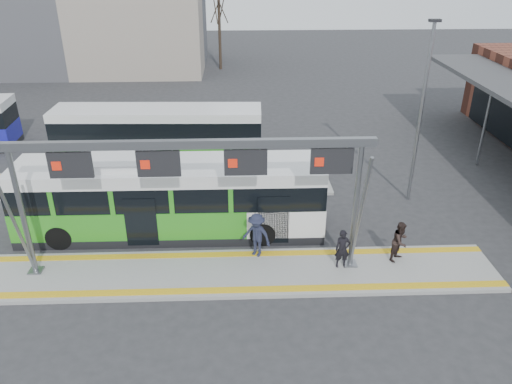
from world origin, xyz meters
TOP-DOWN VIEW (x-y plane):
  - ground at (0.00, 0.00)m, footprint 120.00×120.00m
  - platform_main at (0.00, 0.00)m, footprint 22.00×3.00m
  - platform_second at (-4.00, 8.00)m, footprint 20.00×3.00m
  - tactile_main at (0.00, 0.00)m, footprint 22.00×2.65m
  - tactile_second at (-4.00, 9.15)m, footprint 20.00×0.35m
  - gantry at (-0.35, 0.25)m, footprint 13.00×1.68m
  - hero_bus at (-1.68, 3.31)m, footprint 12.83×2.78m
  - bg_bus_green at (-3.35, 11.89)m, footprint 11.93×2.93m
  - passenger_a at (5.13, 0.17)m, footprint 0.57×0.38m
  - passenger_b at (7.46, 0.58)m, footprint 1.01×1.00m
  - passenger_c at (1.91, 1.09)m, footprint 1.37×1.18m
  - tree_left at (-6.80, 32.48)m, footprint 1.40×1.40m
  - tree_mid at (-0.36, 34.87)m, footprint 1.40×1.40m
  - lamp_east at (9.57, 5.94)m, footprint 0.50×0.25m

SIDE VIEW (x-z plane):
  - ground at x=0.00m, z-range 0.00..0.00m
  - platform_main at x=0.00m, z-range 0.00..0.15m
  - platform_second at x=-4.00m, z-range 0.00..0.15m
  - tactile_main at x=0.00m, z-range 0.15..0.17m
  - tactile_second at x=-4.00m, z-range 0.15..0.17m
  - passenger_a at x=5.13m, z-range 0.15..1.72m
  - passenger_b at x=7.46m, z-range 0.15..1.79m
  - passenger_c at x=1.91m, z-range 0.15..1.99m
  - bg_bus_green at x=-3.35m, z-range -0.02..2.94m
  - hero_bus at x=-1.68m, z-range -0.15..3.37m
  - gantry at x=-0.35m, z-range 1.70..6.90m
  - lamp_east at x=9.57m, z-range 0.24..8.71m
  - tree_left at x=-6.80m, z-range 1.85..8.99m
  - tree_mid at x=-0.36m, z-range 2.03..9.88m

